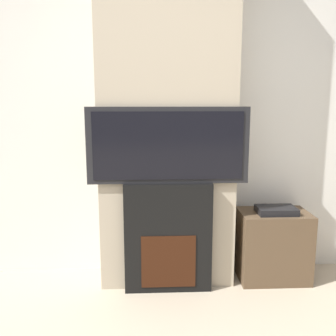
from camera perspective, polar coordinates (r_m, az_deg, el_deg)
wall_back at (r=2.95m, az=-0.35°, el=9.84°), size 6.00×0.06×2.70m
chimney_breast at (r=2.75m, az=-0.18°, el=9.80°), size 0.98×0.35×2.70m
fireplace at (r=2.75m, az=0.00°, el=-10.50°), size 0.63×0.15×0.80m
television at (r=2.59m, az=0.00°, el=3.46°), size 1.12×0.07×0.53m
media_stand at (r=3.06m, az=15.70°, el=-11.16°), size 0.52×0.35×0.59m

